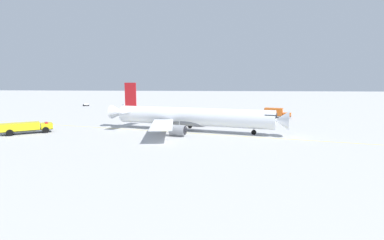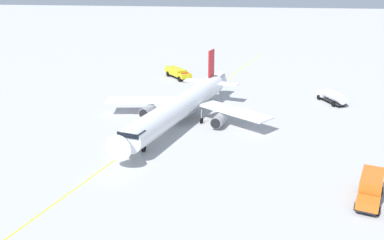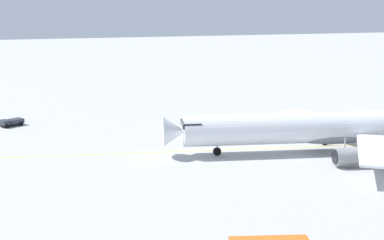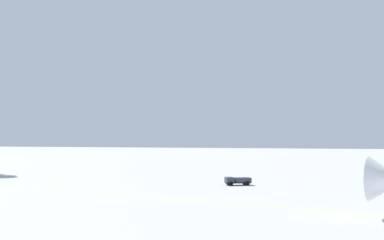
# 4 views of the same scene
# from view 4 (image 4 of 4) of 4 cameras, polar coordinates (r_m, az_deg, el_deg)

# --- Properties ---
(baggage_truck_truck) EXTENTS (3.36, 4.18, 1.22)m
(baggage_truck_truck) POSITION_cam_4_polar(r_m,az_deg,el_deg) (76.69, 5.16, -6.80)
(baggage_truck_truck) COLOR #232326
(baggage_truck_truck) RESTS_ON ground_plane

